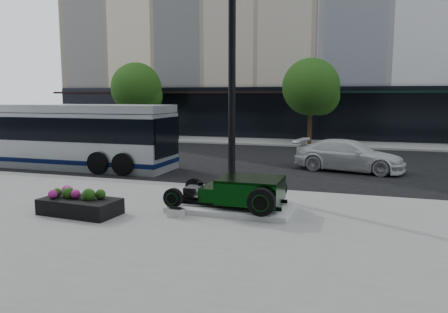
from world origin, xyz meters
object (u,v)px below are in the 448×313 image
(lamppost, at_px, (232,79))
(transit_bus, at_px, (52,135))
(hot_rod, at_px, (243,191))
(flower_planter, at_px, (80,205))
(white_sedan, at_px, (349,155))

(lamppost, distance_m, transit_bus, 10.65)
(hot_rod, bearing_deg, flower_planter, -157.97)
(lamppost, height_order, white_sedan, lamppost)
(transit_bus, xyz_separation_m, white_sedan, (13.56, 2.84, -0.79))
(lamppost, xyz_separation_m, transit_bus, (-9.90, 3.12, -2.40))
(white_sedan, bearing_deg, hot_rod, 174.22)
(hot_rod, distance_m, flower_planter, 4.49)
(flower_planter, height_order, white_sedan, white_sedan)
(lamppost, relative_size, white_sedan, 1.71)
(hot_rod, height_order, transit_bus, transit_bus)
(flower_planter, bearing_deg, lamppost, 54.43)
(hot_rod, xyz_separation_m, transit_bus, (-11.01, 5.69, 0.79))
(flower_planter, xyz_separation_m, white_sedan, (6.70, 10.21, 0.32))
(hot_rod, height_order, flower_planter, hot_rod)
(hot_rod, bearing_deg, white_sedan, 73.36)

